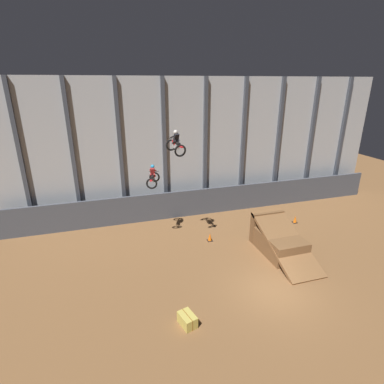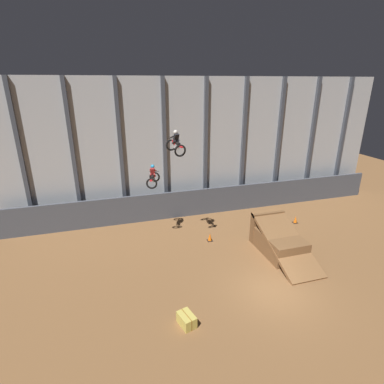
{
  "view_description": "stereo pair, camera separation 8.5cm",
  "coord_description": "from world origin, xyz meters",
  "px_view_note": "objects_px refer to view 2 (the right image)",
  "views": [
    {
      "loc": [
        -8.0,
        -11.3,
        10.5
      ],
      "look_at": [
        -2.64,
        6.44,
        3.65
      ],
      "focal_mm": 28.0,
      "sensor_mm": 36.0,
      "label": 1
    },
    {
      "loc": [
        -7.92,
        -11.32,
        10.5
      ],
      "look_at": [
        -2.64,
        6.44,
        3.65
      ],
      "focal_mm": 28.0,
      "sensor_mm": 36.0,
      "label": 2
    }
  ],
  "objects_px": {
    "dirt_ramp": "(277,240)",
    "rider_bike_left_air": "(153,177)",
    "hay_bale_trackside": "(187,320)",
    "traffic_cone_near_ramp": "(210,237)",
    "rider_bike_right_air": "(176,144)",
    "traffic_cone_arena_edge": "(295,220)"
  },
  "relations": [
    {
      "from": "dirt_ramp",
      "to": "traffic_cone_arena_edge",
      "type": "bearing_deg",
      "value": 41.35
    },
    {
      "from": "traffic_cone_arena_edge",
      "to": "traffic_cone_near_ramp",
      "type": "bearing_deg",
      "value": -174.23
    },
    {
      "from": "traffic_cone_near_ramp",
      "to": "rider_bike_left_air",
      "type": "bearing_deg",
      "value": 156.87
    },
    {
      "from": "traffic_cone_near_ramp",
      "to": "dirt_ramp",
      "type": "bearing_deg",
      "value": -32.73
    },
    {
      "from": "rider_bike_right_air",
      "to": "traffic_cone_arena_edge",
      "type": "height_order",
      "value": "rider_bike_right_air"
    },
    {
      "from": "rider_bike_right_air",
      "to": "traffic_cone_arena_edge",
      "type": "relative_size",
      "value": 3.13
    },
    {
      "from": "rider_bike_left_air",
      "to": "traffic_cone_arena_edge",
      "type": "distance_m",
      "value": 11.82
    },
    {
      "from": "rider_bike_left_air",
      "to": "dirt_ramp",
      "type": "bearing_deg",
      "value": -10.75
    },
    {
      "from": "traffic_cone_near_ramp",
      "to": "rider_bike_right_air",
      "type": "bearing_deg",
      "value": -176.44
    },
    {
      "from": "rider_bike_left_air",
      "to": "traffic_cone_arena_edge",
      "type": "xyz_separation_m",
      "value": [
        11.0,
        -0.77,
        -4.27
      ]
    },
    {
      "from": "hay_bale_trackside",
      "to": "rider_bike_left_air",
      "type": "bearing_deg",
      "value": 89.45
    },
    {
      "from": "rider_bike_right_air",
      "to": "dirt_ramp",
      "type": "bearing_deg",
      "value": -28.8
    },
    {
      "from": "traffic_cone_near_ramp",
      "to": "traffic_cone_arena_edge",
      "type": "relative_size",
      "value": 1.0
    },
    {
      "from": "dirt_ramp",
      "to": "rider_bike_right_air",
      "type": "relative_size",
      "value": 2.9
    },
    {
      "from": "rider_bike_left_air",
      "to": "rider_bike_right_air",
      "type": "bearing_deg",
      "value": -36.79
    },
    {
      "from": "dirt_ramp",
      "to": "hay_bale_trackside",
      "type": "height_order",
      "value": "dirt_ramp"
    },
    {
      "from": "dirt_ramp",
      "to": "rider_bike_left_air",
      "type": "distance_m",
      "value": 9.18
    },
    {
      "from": "dirt_ramp",
      "to": "traffic_cone_near_ramp",
      "type": "xyz_separation_m",
      "value": [
        -3.81,
        2.45,
        -0.5
      ]
    },
    {
      "from": "traffic_cone_arena_edge",
      "to": "hay_bale_trackside",
      "type": "xyz_separation_m",
      "value": [
        -11.08,
        -7.74,
        -0.0
      ]
    },
    {
      "from": "rider_bike_right_air",
      "to": "traffic_cone_arena_edge",
      "type": "xyz_separation_m",
      "value": [
        9.8,
        0.9,
        -6.72
      ]
    },
    {
      "from": "rider_bike_right_air",
      "to": "traffic_cone_near_ramp",
      "type": "bearing_deg",
      "value": -4.81
    },
    {
      "from": "rider_bike_left_air",
      "to": "hay_bale_trackside",
      "type": "relative_size",
      "value": 1.74
    }
  ]
}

